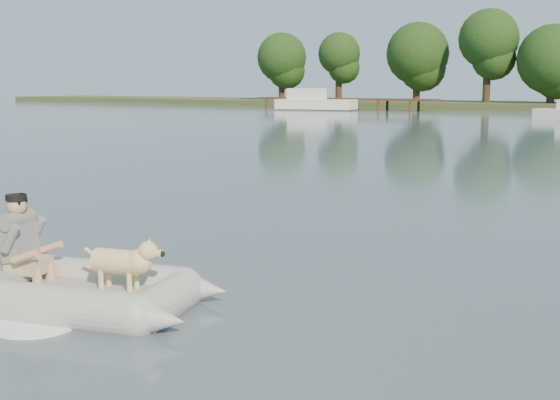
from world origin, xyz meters
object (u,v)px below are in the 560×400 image
Objects in this scene: dinghy at (68,257)px; cabin_cruiser at (316,99)px; man at (20,237)px; dog at (118,266)px; dock at (343,104)px.

cabin_cruiser reaches higher than dinghy.
man reaches higher than dinghy.
cabin_cruiser is at bearing 102.97° from dog.
man is at bearing 175.76° from dinghy.
dog is 56.18m from cabin_cruiser.
dog is at bearing -0.00° from man.
cabin_cruiser reaches higher than dog.
man is at bearing 180.00° from dog.
dinghy reaches higher than dock.
dinghy is 0.64m from man.
man is 1.21m from dog.
dog is (26.06, -52.44, -0.06)m from dock.
dock is 3.39m from cabin_cruiser.
cabin_cruiser is (-25.93, 49.56, 0.28)m from man.
man is 55.93m from cabin_cruiser.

